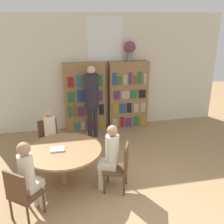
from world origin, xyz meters
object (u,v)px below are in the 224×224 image
object	(u,v)px
bookshelf_right	(128,95)
flower_vase	(130,49)
reading_table	(63,154)
seated_reader_right	(110,155)
bookshelf_left	(85,98)
librarian_standing	(92,94)
chair_left_side	(49,139)
seated_reader_left	(51,134)
seated_reader_back	(29,174)
chair_near_camera	(22,193)
chair_far_side	(120,166)

from	to	relation	value
bookshelf_right	flower_vase	xyz separation A→B (m)	(0.02, 0.00, 1.23)
reading_table	seated_reader_right	xyz separation A→B (m)	(0.77, -0.30, 0.07)
bookshelf_left	seated_reader_right	world-z (taller)	bookshelf_left
librarian_standing	flower_vase	bearing A→B (deg)	25.36
bookshelf_left	chair_left_side	distance (m)	1.73
bookshelf_right	chair_left_side	distance (m)	2.56
seated_reader_left	seated_reader_back	distance (m)	1.48
chair_near_camera	chair_left_side	xyz separation A→B (m)	(0.38, 1.77, 0.00)
seated_reader_back	librarian_standing	distance (m)	2.88
chair_left_side	seated_reader_back	distance (m)	1.66
chair_left_side	librarian_standing	xyz separation A→B (m)	(1.04, 0.91, 0.65)
chair_far_side	bookshelf_left	bearing A→B (deg)	27.09
flower_vase	chair_left_side	distance (m)	3.03
chair_near_camera	chair_left_side	bearing A→B (deg)	117.00
chair_near_camera	librarian_standing	distance (m)	3.10
seated_reader_back	chair_left_side	bearing A→B (deg)	119.91
reading_table	seated_reader_left	bearing A→B (deg)	104.96
chair_far_side	seated_reader_left	distance (m)	1.66
bookshelf_left	bookshelf_right	distance (m)	1.18
chair_far_side	seated_reader_left	xyz separation A→B (m)	(-1.16, 1.16, 0.19)
chair_left_side	seated_reader_left	size ratio (longest dim) A/B	0.72
bookshelf_right	chair_left_side	bearing A→B (deg)	-146.04
chair_left_side	seated_reader_back	xyz separation A→B (m)	(-0.26, -1.63, 0.21)
reading_table	chair_far_side	distance (m)	1.02
bookshelf_left	flower_vase	bearing A→B (deg)	0.23
seated_reader_left	seated_reader_right	world-z (taller)	seated_reader_right
bookshelf_right	seated_reader_back	size ratio (longest dim) A/B	1.46
bookshelf_right	reading_table	world-z (taller)	bookshelf_right
flower_vase	seated_reader_left	bearing A→B (deg)	-142.33
chair_near_camera	bookshelf_right	bearing A→B (deg)	91.18
bookshelf_left	reading_table	distance (m)	2.49
seated_reader_back	seated_reader_right	bearing A→B (deg)	54.02
chair_near_camera	seated_reader_back	size ratio (longest dim) A/B	0.70
flower_vase	chair_left_side	size ratio (longest dim) A/B	0.58
chair_near_camera	seated_reader_left	xyz separation A→B (m)	(0.43, 1.59, 0.19)
flower_vase	chair_far_side	xyz separation A→B (m)	(-0.90, -2.76, -1.65)
bookshelf_right	chair_near_camera	world-z (taller)	bookshelf_right
seated_reader_right	bookshelf_left	bearing A→B (deg)	23.58
flower_vase	chair_near_camera	distance (m)	4.36
chair_left_side	reading_table	bearing A→B (deg)	90.00
seated_reader_back	librarian_standing	bearing A→B (deg)	101.77
flower_vase	chair_near_camera	xyz separation A→B (m)	(-2.49, -3.18, -1.65)
chair_far_side	seated_reader_right	size ratio (longest dim) A/B	0.71
bookshelf_right	seated_reader_back	xyz separation A→B (m)	(-2.35, -3.04, -0.21)
chair_near_camera	seated_reader_back	xyz separation A→B (m)	(0.12, 0.14, 0.21)
bookshelf_left	flower_vase	world-z (taller)	flower_vase
seated_reader_right	chair_near_camera	bearing A→B (deg)	130.17
flower_vase	reading_table	distance (m)	3.38
reading_table	librarian_standing	size ratio (longest dim) A/B	0.74
bookshelf_left	chair_far_side	xyz separation A→B (m)	(0.29, -2.75, -0.42)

